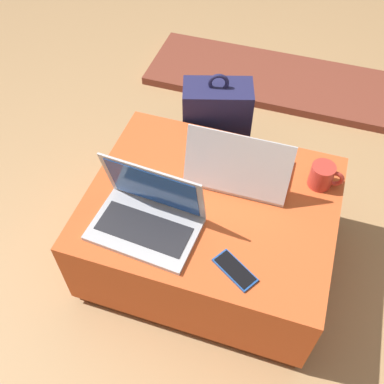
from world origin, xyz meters
name	(u,v)px	position (x,y,z in m)	size (l,w,h in m)	color
ground_plane	(208,257)	(0.00, 0.00, 0.00)	(14.00, 14.00, 0.00)	tan
ottoman	(210,231)	(0.00, 0.00, 0.19)	(0.88, 0.71, 0.38)	maroon
laptop_near	(148,215)	(-0.17, -0.16, 0.43)	(0.37, 0.26, 0.24)	#B7B7BC
laptop_far	(239,169)	(0.06, 0.13, 0.43)	(0.37, 0.23, 0.23)	silver
cell_phone	(235,270)	(0.15, -0.25, 0.39)	(0.16, 0.13, 0.01)	#1E4C9E
backpack	(216,131)	(-0.12, 0.50, 0.23)	(0.32, 0.27, 0.55)	#23234C
coffee_mug	(323,176)	(0.35, 0.19, 0.43)	(0.12, 0.09, 0.09)	red
fireplace_hearth	(270,79)	(0.00, 1.24, 0.02)	(1.40, 0.50, 0.04)	brown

